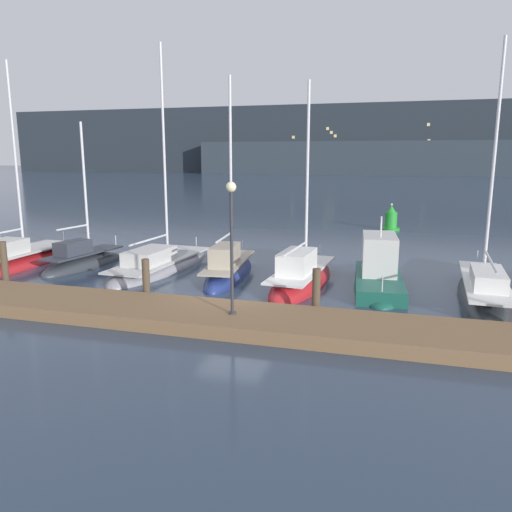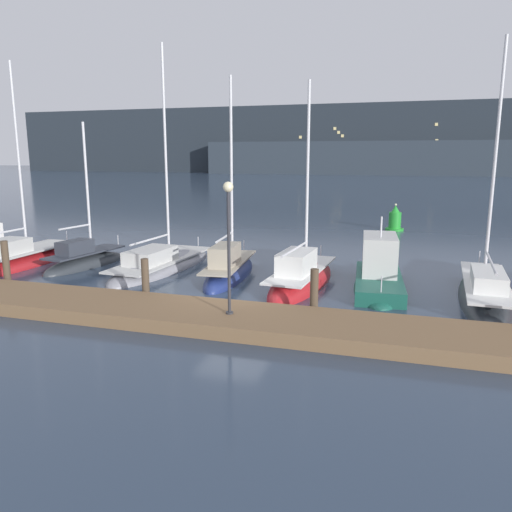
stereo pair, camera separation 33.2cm
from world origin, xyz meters
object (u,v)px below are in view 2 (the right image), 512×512
sailboat_berth_4 (162,266)px  sailboat_berth_5 (229,273)px  sailboat_berth_3 (85,263)px  dock_lamppost (229,227)px  sailboat_berth_8 (484,296)px  channel_buoy (395,220)px  sailboat_berth_6 (301,281)px  sailboat_berth_2 (17,262)px  motorboat_berth_7 (379,279)px

sailboat_berth_4 → sailboat_berth_5: sailboat_berth_4 is taller
sailboat_berth_3 → dock_lamppost: 12.11m
sailboat_berth_8 → dock_lamppost: bearing=-145.4°
sailboat_berth_5 → channel_buoy: bearing=68.0°
sailboat_berth_6 → channel_buoy: size_ratio=4.71×
sailboat_berth_4 → sailboat_berth_6: size_ratio=1.20×
sailboat_berth_2 → motorboat_berth_7: sailboat_berth_2 is taller
sailboat_berth_3 → sailboat_berth_8: bearing=-2.0°
sailboat_berth_6 → channel_buoy: (3.33, 17.30, 0.58)m
sailboat_berth_5 → dock_lamppost: (2.32, -6.39, 3.05)m
motorboat_berth_7 → dock_lamppost: (-4.27, -6.26, 2.82)m
sailboat_berth_2 → sailboat_berth_4: 7.36m
sailboat_berth_3 → sailboat_berth_5: size_ratio=0.79×
sailboat_berth_4 → sailboat_berth_6: 7.20m
sailboat_berth_2 → dock_lamppost: bearing=-22.4°
motorboat_berth_7 → sailboat_berth_6: bearing=-172.8°
sailboat_berth_5 → motorboat_berth_7: 6.60m
sailboat_berth_8 → motorboat_berth_7: bearing=171.6°
sailboat_berth_3 → sailboat_berth_5: sailboat_berth_5 is taller
sailboat_berth_8 → dock_lamppost: (-8.23, -5.68, 3.07)m
sailboat_berth_2 → sailboat_berth_8: sailboat_berth_2 is taller
sailboat_berth_4 → sailboat_berth_3: bearing=-170.8°
motorboat_berth_7 → sailboat_berth_8: (3.95, -0.58, -0.25)m
sailboat_berth_2 → sailboat_berth_4: (7.21, 1.49, -0.05)m
sailboat_berth_4 → sailboat_berth_6: bearing=-8.6°
sailboat_berth_2 → dock_lamppost: (13.21, -5.45, 3.06)m
sailboat_berth_4 → channel_buoy: size_ratio=5.67×
sailboat_berth_8 → channel_buoy: bearing=102.2°
motorboat_berth_7 → sailboat_berth_8: 4.00m
sailboat_berth_6 → motorboat_berth_7: bearing=7.2°
dock_lamppost → sailboat_berth_2: bearing=157.6°
sailboat_berth_8 → channel_buoy: 17.89m
motorboat_berth_7 → dock_lamppost: dock_lamppost is taller
sailboat_berth_3 → sailboat_berth_5: (7.55, 0.09, 0.01)m
sailboat_berth_8 → sailboat_berth_2: bearing=-179.4°
sailboat_berth_2 → channel_buoy: 25.02m
sailboat_berth_2 → sailboat_berth_5: bearing=5.0°
sailboat_berth_4 → channel_buoy: (10.45, 16.23, 0.61)m
sailboat_berth_6 → dock_lamppost: 6.72m
motorboat_berth_7 → sailboat_berth_8: bearing=-8.4°
sailboat_berth_3 → motorboat_berth_7: size_ratio=1.21×
sailboat_berth_3 → dock_lamppost: sailboat_berth_3 is taller
sailboat_berth_3 → motorboat_berth_7: sailboat_berth_3 is taller
sailboat_berth_4 → sailboat_berth_8: sailboat_berth_4 is taller
sailboat_berth_2 → sailboat_berth_5: sailboat_berth_2 is taller
sailboat_berth_5 → sailboat_berth_6: bearing=-8.8°
sailboat_berth_2 → sailboat_berth_6: bearing=1.7°
sailboat_berth_6 → motorboat_berth_7: sailboat_berth_6 is taller
sailboat_berth_3 → channel_buoy: bearing=49.7°
sailboat_berth_2 → channel_buoy: bearing=45.1°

